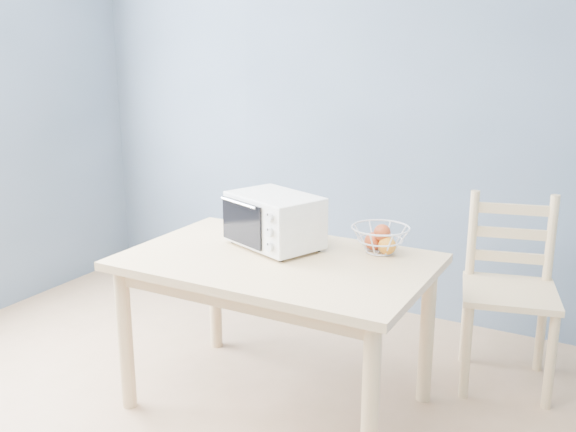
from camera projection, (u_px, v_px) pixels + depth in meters
The scene contains 5 objects.
room at pixel (99, 168), 2.16m from camera, with size 4.01×4.51×2.61m.
dining_table at pixel (277, 278), 2.99m from camera, with size 1.40×0.90×0.75m.
toaster_oven at pixel (272, 219), 3.10m from camera, with size 0.52×0.44×0.26m.
fruit_basket at pixel (381, 238), 3.02m from camera, with size 0.28×0.28×0.14m.
dining_chair at pixel (509, 293), 3.26m from camera, with size 0.55×0.55×0.97m.
Camera 1 is at (1.58, -1.57, 1.70)m, focal length 40.00 mm.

